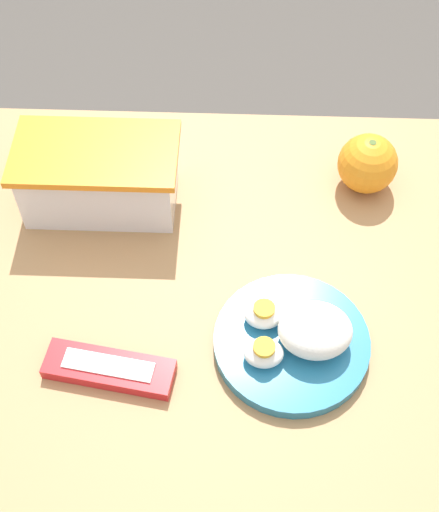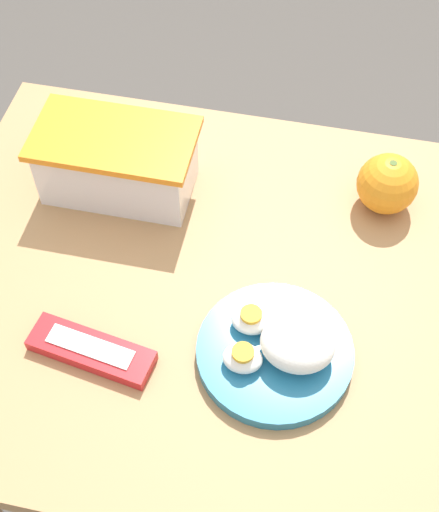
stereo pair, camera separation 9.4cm
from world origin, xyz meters
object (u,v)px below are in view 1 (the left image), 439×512
object	(u,v)px
food_container	(100,180)
orange_fruit	(368,164)
rice_plate	(296,338)
candy_bar	(109,369)

from	to	relation	value
food_container	orange_fruit	bearing A→B (deg)	7.15
rice_plate	candy_bar	bearing A→B (deg)	-169.09
food_container	orange_fruit	world-z (taller)	food_container
rice_plate	candy_bar	xyz separation A→B (m)	(-0.23, -0.04, -0.01)
orange_fruit	candy_bar	distance (m)	0.47
food_container	candy_bar	size ratio (longest dim) A/B	1.36
candy_bar	orange_fruit	bearing A→B (deg)	43.66
orange_fruit	candy_bar	bearing A→B (deg)	-136.34
food_container	rice_plate	bearing A→B (deg)	-40.25
orange_fruit	candy_bar	size ratio (longest dim) A/B	0.52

